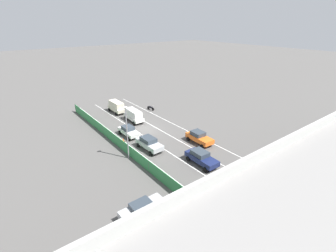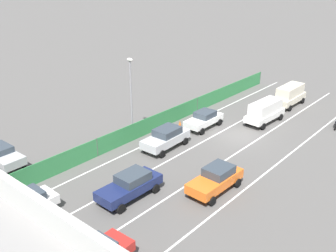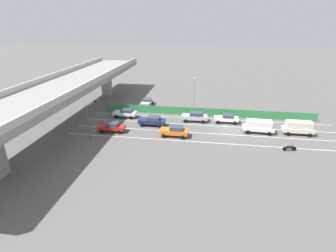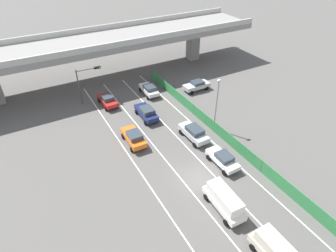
{
  "view_description": "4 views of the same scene",
  "coord_description": "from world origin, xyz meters",
  "px_view_note": "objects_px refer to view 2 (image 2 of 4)",
  "views": [
    {
      "loc": [
        19.82,
        31.94,
        16.76
      ],
      "look_at": [
        -0.91,
        4.72,
        2.03
      ],
      "focal_mm": 26.18,
      "sensor_mm": 36.0,
      "label": 1
    },
    {
      "loc": [
        -16.35,
        28.58,
        14.69
      ],
      "look_at": [
        2.89,
        6.26,
        2.22
      ],
      "focal_mm": 42.14,
      "sensor_mm": 36.0,
      "label": 2
    },
    {
      "loc": [
        -40.04,
        4.31,
        17.06
      ],
      "look_at": [
        -2.61,
        9.97,
        1.28
      ],
      "focal_mm": 27.2,
      "sensor_mm": 36.0,
      "label": 3
    },
    {
      "loc": [
        -13.35,
        -17.19,
        22.16
      ],
      "look_at": [
        0.6,
        7.66,
        1.85
      ],
      "focal_mm": 30.13,
      "sensor_mm": 36.0,
      "label": 4
    }
  ],
  "objects_px": {
    "traffic_light": "(76,252)",
    "street_lamp": "(131,91)",
    "car_van_white": "(265,111)",
    "traffic_cone": "(180,124)",
    "car_hatchback_white": "(204,119)",
    "car_sedan_white": "(23,205)",
    "car_taxi_orange": "(216,179)",
    "car_sedan_navy": "(130,185)",
    "car_sedan_silver": "(166,137)",
    "parked_wagon_silver": "(0,155)",
    "car_van_cream": "(290,94)"
  },
  "relations": [
    {
      "from": "car_sedan_navy",
      "to": "parked_wagon_silver",
      "type": "xyz_separation_m",
      "value": [
        10.74,
        3.41,
        -0.04
      ]
    },
    {
      "from": "parked_wagon_silver",
      "to": "traffic_cone",
      "type": "bearing_deg",
      "value": -111.05
    },
    {
      "from": "traffic_light",
      "to": "street_lamp",
      "type": "height_order",
      "value": "street_lamp"
    },
    {
      "from": "traffic_light",
      "to": "street_lamp",
      "type": "relative_size",
      "value": 0.76
    },
    {
      "from": "car_van_cream",
      "to": "parked_wagon_silver",
      "type": "distance_m",
      "value": 29.39
    },
    {
      "from": "car_van_cream",
      "to": "car_taxi_orange",
      "type": "height_order",
      "value": "car_van_cream"
    },
    {
      "from": "car_taxi_orange",
      "to": "car_sedan_white",
      "type": "relative_size",
      "value": 1.02
    },
    {
      "from": "parked_wagon_silver",
      "to": "car_sedan_white",
      "type": "bearing_deg",
      "value": 161.51
    },
    {
      "from": "street_lamp",
      "to": "car_van_white",
      "type": "bearing_deg",
      "value": -123.0
    },
    {
      "from": "car_sedan_silver",
      "to": "traffic_light",
      "type": "distance_m",
      "value": 18.08
    },
    {
      "from": "car_sedan_silver",
      "to": "car_taxi_orange",
      "type": "bearing_deg",
      "value": 157.87
    },
    {
      "from": "car_van_cream",
      "to": "car_sedan_silver",
      "type": "bearing_deg",
      "value": 79.01
    },
    {
      "from": "car_van_cream",
      "to": "car_van_white",
      "type": "height_order",
      "value": "car_van_cream"
    },
    {
      "from": "car_hatchback_white",
      "to": "street_lamp",
      "type": "relative_size",
      "value": 0.59
    },
    {
      "from": "car_van_cream",
      "to": "car_taxi_orange",
      "type": "xyz_separation_m",
      "value": [
        -3.73,
        19.53,
        -0.31
      ]
    },
    {
      "from": "street_lamp",
      "to": "traffic_cone",
      "type": "relative_size",
      "value": 10.24
    },
    {
      "from": "car_hatchback_white",
      "to": "parked_wagon_silver",
      "type": "height_order",
      "value": "parked_wagon_silver"
    },
    {
      "from": "car_sedan_silver",
      "to": "parked_wagon_silver",
      "type": "xyz_separation_m",
      "value": [
        7.61,
        10.62,
        -0.07
      ]
    },
    {
      "from": "traffic_light",
      "to": "car_taxi_orange",
      "type": "bearing_deg",
      "value": -82.07
    },
    {
      "from": "car_sedan_white",
      "to": "traffic_cone",
      "type": "xyz_separation_m",
      "value": [
        1.74,
        -17.3,
        -0.57
      ]
    },
    {
      "from": "car_hatchback_white",
      "to": "street_lamp",
      "type": "distance_m",
      "value": 7.81
    },
    {
      "from": "parked_wagon_silver",
      "to": "traffic_light",
      "type": "distance_m",
      "value": 17.35
    },
    {
      "from": "car_sedan_navy",
      "to": "traffic_cone",
      "type": "relative_size",
      "value": 6.62
    },
    {
      "from": "car_sedan_navy",
      "to": "traffic_light",
      "type": "relative_size",
      "value": 0.85
    },
    {
      "from": "car_sedan_navy",
      "to": "parked_wagon_silver",
      "type": "relative_size",
      "value": 1.06
    },
    {
      "from": "car_hatchback_white",
      "to": "car_sedan_white",
      "type": "height_order",
      "value": "car_sedan_white"
    },
    {
      "from": "car_hatchback_white",
      "to": "car_sedan_navy",
      "type": "xyz_separation_m",
      "value": [
        -3.29,
        12.86,
        0.06
      ]
    },
    {
      "from": "car_sedan_white",
      "to": "parked_wagon_silver",
      "type": "bearing_deg",
      "value": -18.49
    },
    {
      "from": "car_hatchback_white",
      "to": "street_lamp",
      "type": "bearing_deg",
      "value": 61.07
    },
    {
      "from": "car_hatchback_white",
      "to": "car_taxi_orange",
      "type": "xyz_separation_m",
      "value": [
        -7.14,
        8.48,
        0.07
      ]
    },
    {
      "from": "car_van_cream",
      "to": "traffic_light",
      "type": "height_order",
      "value": "traffic_light"
    },
    {
      "from": "parked_wagon_silver",
      "to": "street_lamp",
      "type": "relative_size",
      "value": 0.61
    },
    {
      "from": "traffic_cone",
      "to": "car_hatchback_white",
      "type": "bearing_deg",
      "value": -140.22
    },
    {
      "from": "car_sedan_navy",
      "to": "car_sedan_silver",
      "type": "relative_size",
      "value": 1.01
    },
    {
      "from": "traffic_light",
      "to": "car_sedan_silver",
      "type": "bearing_deg",
      "value": -60.64
    },
    {
      "from": "traffic_light",
      "to": "car_hatchback_white",
      "type": "bearing_deg",
      "value": -67.19
    },
    {
      "from": "car_sedan_navy",
      "to": "car_sedan_silver",
      "type": "xyz_separation_m",
      "value": [
        3.12,
        -7.21,
        0.03
      ]
    },
    {
      "from": "car_taxi_orange",
      "to": "car_sedan_silver",
      "type": "relative_size",
      "value": 0.96
    },
    {
      "from": "car_hatchback_white",
      "to": "car_taxi_orange",
      "type": "bearing_deg",
      "value": 130.09
    },
    {
      "from": "traffic_light",
      "to": "traffic_cone",
      "type": "distance_m",
      "value": 22.72
    },
    {
      "from": "street_lamp",
      "to": "traffic_cone",
      "type": "xyz_separation_m",
      "value": [
        -1.63,
        -4.66,
        -4.06
      ]
    },
    {
      "from": "car_hatchback_white",
      "to": "street_lamp",
      "type": "height_order",
      "value": "street_lamp"
    },
    {
      "from": "car_taxi_orange",
      "to": "car_van_cream",
      "type": "bearing_deg",
      "value": -79.18
    },
    {
      "from": "car_sedan_silver",
      "to": "car_van_cream",
      "type": "bearing_deg",
      "value": -100.99
    },
    {
      "from": "car_sedan_navy",
      "to": "parked_wagon_silver",
      "type": "height_order",
      "value": "car_sedan_navy"
    },
    {
      "from": "car_sedan_white",
      "to": "car_taxi_orange",
      "type": "bearing_deg",
      "value": -124.82
    },
    {
      "from": "car_taxi_orange",
      "to": "car_sedan_navy",
      "type": "xyz_separation_m",
      "value": [
        3.85,
        4.37,
        -0.01
      ]
    },
    {
      "from": "car_van_white",
      "to": "traffic_cone",
      "type": "height_order",
      "value": "car_van_white"
    },
    {
      "from": "car_hatchback_white",
      "to": "car_sedan_navy",
      "type": "distance_m",
      "value": 13.27
    },
    {
      "from": "car_van_cream",
      "to": "car_sedan_navy",
      "type": "relative_size",
      "value": 1.01
    }
  ]
}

